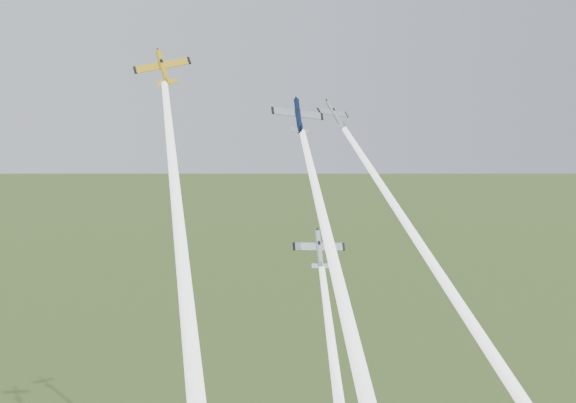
% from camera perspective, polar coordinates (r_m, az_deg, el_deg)
% --- Properties ---
extents(plane_yellow, '(8.79, 8.62, 8.78)m').
position_cam_1_polar(plane_yellow, '(112.62, -9.85, 10.40)').
color(plane_yellow, yellow).
extents(smoke_trail_yellow, '(11.42, 43.51, 47.99)m').
position_cam_1_polar(smoke_trail_yellow, '(92.00, -8.30, -5.10)').
color(smoke_trail_yellow, white).
extents(plane_navy, '(10.36, 8.12, 8.29)m').
position_cam_1_polar(plane_navy, '(115.56, 0.81, 6.81)').
color(plane_navy, '#0C1736').
extents(smoke_trail_navy, '(9.75, 38.53, 42.29)m').
position_cam_1_polar(smoke_trail_navy, '(99.36, 4.09, -6.71)').
color(smoke_trail_navy, white).
extents(plane_silver_right, '(8.52, 8.19, 7.16)m').
position_cam_1_polar(plane_silver_right, '(126.55, 3.72, 6.88)').
color(plane_silver_right, '#AFB6BE').
extents(smoke_trail_silver_right, '(19.30, 50.57, 57.48)m').
position_cam_1_polar(smoke_trail_silver_right, '(115.23, 13.98, -8.79)').
color(smoke_trail_silver_right, white).
extents(plane_silver_low, '(9.84, 8.52, 7.07)m').
position_cam_1_polar(plane_silver_low, '(110.16, 2.49, -3.79)').
color(plane_silver_low, silver).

